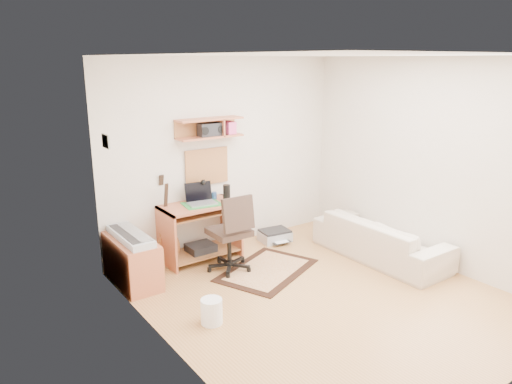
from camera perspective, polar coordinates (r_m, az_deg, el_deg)
floor at (r=5.58m, az=7.69°, el=-12.13°), size 3.60×4.00×0.01m
ceiling at (r=4.96m, az=8.80°, el=15.72°), size 3.60×4.00×0.01m
back_wall at (r=6.67m, az=-3.72°, el=4.46°), size 3.60×0.01×2.60m
left_wall at (r=4.13m, az=-10.35°, el=-2.67°), size 0.01×4.00×2.60m
right_wall at (r=6.47m, az=19.93°, el=3.21°), size 0.01×4.00×2.60m
wall_shelf at (r=6.35m, az=-5.47°, el=7.52°), size 0.90×0.25×0.26m
cork_board at (r=6.53m, az=-5.82°, el=3.00°), size 0.64×0.03×0.49m
wall_photo at (r=5.40m, az=-17.27°, el=5.73°), size 0.02×0.20×0.15m
desk at (r=6.41m, az=-6.58°, el=-4.66°), size 1.00×0.55×0.75m
laptop at (r=6.25m, az=-6.43°, el=-0.26°), size 0.41×0.41×0.27m
speaker at (r=6.41m, az=-3.48°, el=-0.08°), size 0.10×0.10×0.21m
desk_lamp at (r=6.45m, az=-6.06°, el=0.31°), size 0.10×0.10×0.29m
pencil_cup at (r=6.50m, az=-4.95°, el=-0.42°), size 0.07×0.07×0.10m
boombox at (r=6.35m, az=-5.38°, el=7.34°), size 0.33×0.15×0.17m
rug at (r=6.14m, az=1.30°, el=-9.17°), size 1.48×1.26×0.02m
task_chair at (r=5.99m, az=-3.19°, el=-4.71°), size 0.53×0.53×1.01m
cabinet at (r=5.91m, az=-14.39°, el=-7.88°), size 0.40×0.90×0.55m
music_keyboard at (r=5.80m, az=-14.60°, el=-5.04°), size 0.27×0.87×0.08m
guitar at (r=6.29m, az=-10.40°, el=-3.25°), size 0.32×0.22×1.16m
waste_basket at (r=4.99m, az=-5.25°, el=-13.82°), size 0.26×0.26×0.26m
printer at (r=7.07m, az=2.22°, el=-5.12°), size 0.47×0.38×0.16m
sofa at (r=6.60m, az=14.51°, el=-4.59°), size 0.54×1.86×0.73m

